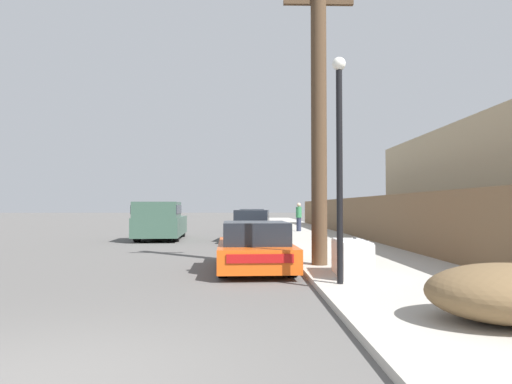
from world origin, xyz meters
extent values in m
cube|color=#ADA89E|center=(5.30, 23.50, 0.06)|extent=(4.20, 63.00, 0.12)
cube|color=silver|center=(4.12, 5.70, 0.48)|extent=(0.68, 1.64, 0.72)
cube|color=white|center=(4.12, 5.70, 0.86)|extent=(0.65, 1.58, 0.03)
cube|color=#333335|center=(4.31, 6.19, 0.88)|extent=(0.04, 0.20, 0.02)
cube|color=gray|center=(4.13, 5.96, 0.87)|extent=(0.63, 0.09, 0.01)
cube|color=gray|center=(4.11, 5.46, 0.87)|extent=(0.63, 0.09, 0.01)
cube|color=#E05114|center=(2.08, 7.59, 0.42)|extent=(1.97, 4.26, 0.53)
cube|color=black|center=(2.09, 7.21, 0.95)|extent=(1.63, 2.07, 0.53)
cube|color=#B21414|center=(2.16, 5.48, 0.51)|extent=(1.41, 0.08, 0.19)
cylinder|color=black|center=(1.25, 8.85, 0.33)|extent=(0.23, 0.67, 0.67)
cylinder|color=black|center=(2.81, 8.91, 0.33)|extent=(0.23, 0.67, 0.67)
cylinder|color=black|center=(1.35, 6.26, 0.33)|extent=(0.23, 0.67, 0.67)
cylinder|color=black|center=(2.91, 6.32, 0.33)|extent=(0.23, 0.67, 0.67)
cube|color=black|center=(2.18, 17.13, 0.50)|extent=(2.08, 4.73, 0.72)
cube|color=black|center=(2.16, 16.95, 1.14)|extent=(1.68, 2.69, 0.57)
cube|color=#B21414|center=(1.99, 14.82, 0.62)|extent=(1.34, 0.14, 0.25)
cylinder|color=black|center=(1.56, 18.61, 0.30)|extent=(0.25, 0.62, 0.60)
cylinder|color=black|center=(3.03, 18.50, 0.30)|extent=(0.25, 0.62, 0.60)
cylinder|color=black|center=(1.32, 15.77, 0.30)|extent=(0.25, 0.62, 0.60)
cylinder|color=black|center=(2.80, 15.65, 0.30)|extent=(0.25, 0.62, 0.60)
cube|color=#2D478C|center=(2.26, 25.00, 0.50)|extent=(1.86, 4.33, 0.72)
cube|color=black|center=(2.26, 24.83, 1.14)|extent=(1.55, 2.45, 0.56)
cube|color=#B21414|center=(2.19, 22.85, 0.63)|extent=(1.33, 0.08, 0.25)
cylinder|color=black|center=(1.57, 26.35, 0.32)|extent=(0.22, 0.64, 0.63)
cylinder|color=black|center=(3.04, 26.30, 0.32)|extent=(0.22, 0.64, 0.63)
cylinder|color=black|center=(1.48, 23.70, 0.32)|extent=(0.22, 0.64, 0.63)
cylinder|color=black|center=(2.95, 23.65, 0.32)|extent=(0.22, 0.64, 0.63)
cube|color=#385647|center=(-2.24, 18.27, 0.64)|extent=(2.33, 5.48, 0.88)
cube|color=#385647|center=(-2.16, 16.79, 1.44)|extent=(2.05, 2.52, 0.71)
cube|color=black|center=(-2.16, 16.79, 1.46)|extent=(2.08, 2.47, 0.39)
cylinder|color=black|center=(-1.29, 16.65, 0.41)|extent=(0.30, 0.84, 0.83)
cylinder|color=black|center=(-3.01, 16.56, 0.41)|extent=(0.30, 0.84, 0.83)
cylinder|color=black|center=(-1.47, 19.98, 0.41)|extent=(0.30, 0.84, 0.83)
cylinder|color=black|center=(-3.19, 19.89, 0.41)|extent=(0.30, 0.84, 0.83)
cylinder|color=#4C3826|center=(3.72, 7.51, 3.85)|extent=(0.40, 0.40, 7.46)
cube|color=#4C3826|center=(3.72, 7.51, 6.83)|extent=(1.80, 0.12, 0.12)
cylinder|color=black|center=(3.66, 4.68, 2.17)|extent=(0.12, 0.12, 4.10)
sphere|color=white|center=(3.66, 4.68, 4.35)|extent=(0.26, 0.26, 0.26)
ellipsoid|color=brown|center=(5.23, 1.76, 0.49)|extent=(2.11, 1.74, 0.74)
cube|color=brown|center=(7.25, 18.66, 1.07)|extent=(0.08, 37.27, 1.91)
cylinder|color=#282D42|center=(5.00, 23.01, 0.52)|extent=(0.28, 0.28, 0.80)
cylinder|color=#337F4C|center=(5.00, 23.01, 1.24)|extent=(0.34, 0.34, 0.64)
sphere|color=#DBB293|center=(5.00, 23.01, 1.68)|extent=(0.24, 0.24, 0.24)
camera|label=1|loc=(1.87, -4.01, 1.59)|focal=32.00mm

